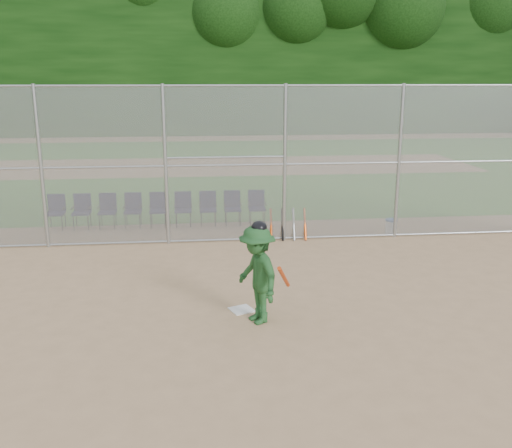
{
  "coord_description": "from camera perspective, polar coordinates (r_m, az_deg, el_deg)",
  "views": [
    {
      "loc": [
        -1.25,
        -9.24,
        4.15
      ],
      "look_at": [
        0.0,
        2.5,
        1.1
      ],
      "focal_mm": 40.0,
      "sensor_mm": 36.0,
      "label": 1
    }
  ],
  "objects": [
    {
      "name": "home_plate",
      "position": [
        10.58,
        -1.45,
        -8.56
      ],
      "size": [
        0.51,
        0.51,
        0.02
      ],
      "primitive_type": "cube",
      "rotation": [
        0.0,
        0.0,
        0.38
      ],
      "color": "silver",
      "rests_on": "ground"
    },
    {
      "name": "chair_6",
      "position": [
        16.41,
        -4.82,
        1.52
      ],
      "size": [
        0.54,
        0.52,
        0.96
      ],
      "primitive_type": null,
      "color": "#0E0F35",
      "rests_on": "ground"
    },
    {
      "name": "chair_5",
      "position": [
        16.41,
        -7.3,
        1.45
      ],
      "size": [
        0.54,
        0.52,
        0.96
      ],
      "primitive_type": null,
      "color": "#0E0F35",
      "rests_on": "ground"
    },
    {
      "name": "dirt_patch_far",
      "position": [
        27.58,
        -3.42,
        5.83
      ],
      "size": [
        24.0,
        24.0,
        0.0
      ],
      "primitive_type": "plane",
      "color": "tan",
      "rests_on": "ground"
    },
    {
      "name": "grass_strip",
      "position": [
        27.58,
        -3.42,
        5.82
      ],
      "size": [
        100.0,
        100.0,
        0.0
      ],
      "primitive_type": "plane",
      "color": "#2E671F",
      "rests_on": "ground"
    },
    {
      "name": "chair_8",
      "position": [
        16.5,
        0.11,
        1.64
      ],
      "size": [
        0.54,
        0.52,
        0.96
      ],
      "primitive_type": null,
      "color": "#0E0F35",
      "rests_on": "ground"
    },
    {
      "name": "treeline",
      "position": [
        29.29,
        -3.78,
        17.1
      ],
      "size": [
        81.0,
        60.0,
        11.0
      ],
      "color": "black",
      "rests_on": "ground"
    },
    {
      "name": "backstop_fence",
      "position": [
        14.44,
        -1.05,
        6.2
      ],
      "size": [
        16.09,
        0.09,
        4.0
      ],
      "color": "gray",
      "rests_on": "ground"
    },
    {
      "name": "chair_2",
      "position": [
        16.6,
        -14.65,
        1.24
      ],
      "size": [
        0.54,
        0.52,
        0.96
      ],
      "primitive_type": null,
      "color": "#0E0F35",
      "rests_on": "ground"
    },
    {
      "name": "chair_1",
      "position": [
        16.72,
        -17.05,
        1.17
      ],
      "size": [
        0.54,
        0.52,
        0.96
      ],
      "primitive_type": null,
      "color": "#0E0F35",
      "rests_on": "ground"
    },
    {
      "name": "chair_3",
      "position": [
        16.51,
        -12.22,
        1.31
      ],
      "size": [
        0.54,
        0.52,
        0.96
      ],
      "primitive_type": null,
      "color": "#0E0F35",
      "rests_on": "ground"
    },
    {
      "name": "chair_4",
      "position": [
        16.45,
        -9.77,
        1.38
      ],
      "size": [
        0.54,
        0.52,
        0.96
      ],
      "primitive_type": null,
      "color": "#0E0F35",
      "rests_on": "ground"
    },
    {
      "name": "chair_0",
      "position": [
        16.88,
        -19.41,
        1.09
      ],
      "size": [
        0.54,
        0.52,
        0.96
      ],
      "primitive_type": null,
      "color": "#0E0F35",
      "rests_on": "ground"
    },
    {
      "name": "spare_bats",
      "position": [
        14.93,
        3.22,
        -0.04
      ],
      "size": [
        0.96,
        0.37,
        0.83
      ],
      "color": "#D84C14",
      "rests_on": "ground"
    },
    {
      "name": "water_cooler",
      "position": [
        15.94,
        13.36,
        -0.23
      ],
      "size": [
        0.33,
        0.33,
        0.41
      ],
      "color": "white",
      "rests_on": "ground"
    },
    {
      "name": "chair_7",
      "position": [
        16.44,
        -2.35,
        1.58
      ],
      "size": [
        0.54,
        0.52,
        0.96
      ],
      "primitive_type": null,
      "color": "#0E0F35",
      "rests_on": "ground"
    },
    {
      "name": "ground",
      "position": [
        10.2,
        1.5,
        -9.52
      ],
      "size": [
        100.0,
        100.0,
        0.0
      ],
      "primitive_type": "plane",
      "color": "tan",
      "rests_on": "ground"
    },
    {
      "name": "batter_at_plate",
      "position": [
        9.8,
        0.12,
        -5.02
      ],
      "size": [
        1.07,
        1.38,
        1.81
      ],
      "color": "#1F4D22",
      "rests_on": "ground"
    }
  ]
}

